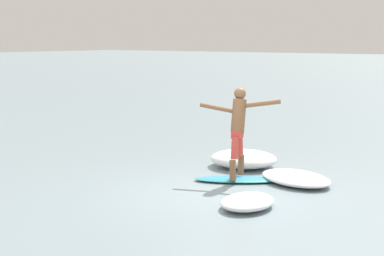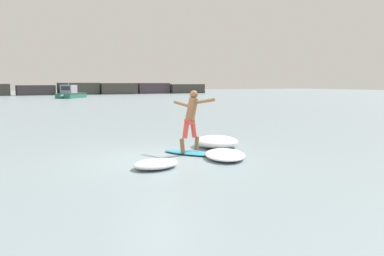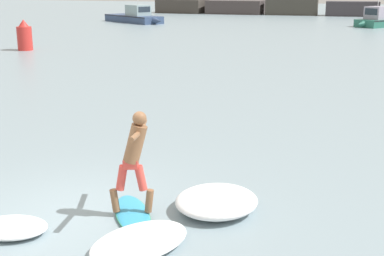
% 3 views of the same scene
% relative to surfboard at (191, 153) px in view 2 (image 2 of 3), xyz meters
% --- Properties ---
extents(ground_plane, '(200.00, 200.00, 0.00)m').
position_rel_surfboard_xyz_m(ground_plane, '(-1.06, -0.25, -0.04)').
color(ground_plane, '#7E949D').
extents(rock_jetty_breakwater, '(58.60, 4.95, 2.17)m').
position_rel_surfboard_xyz_m(rock_jetty_breakwater, '(6.77, 61.75, 0.93)').
color(rock_jetty_breakwater, '#3C3731').
rests_on(rock_jetty_breakwater, ground).
extents(surfboard, '(1.46, 1.84, 0.22)m').
position_rel_surfboard_xyz_m(surfboard, '(0.00, 0.00, 0.00)').
color(surfboard, '#3299C5').
rests_on(surfboard, ground).
extents(surfer, '(0.83, 1.67, 1.85)m').
position_rel_surfboard_xyz_m(surfer, '(0.05, 0.05, 1.14)').
color(surfer, brown).
rests_on(surfer, surfboard).
extents(small_boat_offshore, '(4.91, 5.60, 2.76)m').
position_rel_surfboard_xyz_m(small_boat_offshore, '(4.31, 45.69, 0.58)').
color(small_boat_offshore, '#296A59').
rests_on(small_boat_offshore, ground).
extents(wave_foam_at_tail, '(1.79, 2.09, 0.22)m').
position_rel_surfboard_xyz_m(wave_foam_at_tail, '(0.59, -1.01, 0.06)').
color(wave_foam_at_tail, white).
rests_on(wave_foam_at_tail, ground).
extents(wave_foam_at_nose, '(1.88, 1.95, 0.38)m').
position_rel_surfboard_xyz_m(wave_foam_at_nose, '(1.35, 0.73, 0.15)').
color(wave_foam_at_nose, white).
rests_on(wave_foam_at_nose, ground).
extents(wave_foam_beside, '(1.39, 1.13, 0.22)m').
position_rel_surfboard_xyz_m(wave_foam_beside, '(-1.65, -1.25, 0.07)').
color(wave_foam_beside, white).
rests_on(wave_foam_beside, ground).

